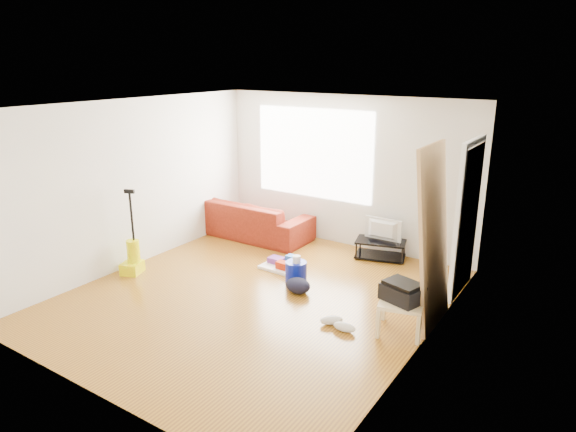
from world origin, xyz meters
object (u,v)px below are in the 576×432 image
Objects in this scene: sofa at (251,235)px; bucket at (296,282)px; cleaning_tray at (282,264)px; side_table at (401,306)px; vacuum at (133,258)px; tv_stand at (381,249)px; backpack at (298,292)px.

bucket is at bearing 144.49° from sofa.
side_table is at bearing -20.54° from cleaning_tray.
vacuum is (-1.74, -1.35, 0.17)m from cleaning_tray.
cleaning_tray is (-2.21, 0.83, -0.28)m from side_table.
vacuum is (-0.44, -2.29, 0.23)m from sofa.
bucket is at bearing -127.91° from tv_stand.
bucket is (1.76, -1.25, 0.00)m from sofa.
backpack is (-0.42, -1.80, -0.15)m from tv_stand.
tv_stand is at bearing 67.70° from bucket.
tv_stand is at bearing 20.66° from vacuum.
sofa is 7.30× the size of bucket.
sofa is at bearing 170.86° from tv_stand.
sofa is 2.58× the size of tv_stand.
sofa is at bearing 155.42° from backpack.
vacuum reaches higher than cleaning_tray.
bucket is 0.34m from backpack.
side_table reaches higher than bucket.
side_table is 1.63× the size of backpack.
sofa is at bearing 57.58° from vacuum.
vacuum reaches higher than side_table.
vacuum reaches higher than bucket.
cleaning_tray is (1.30, -0.94, 0.06)m from sofa.
sofa is at bearing 144.49° from bucket.
tv_stand is 1.54× the size of cleaning_tray.
backpack is at bearing -52.95° from bucket.
tv_stand is at bearing 90.23° from backpack.
side_table is at bearing -16.38° from bucket.
vacuum is (-2.19, -1.04, 0.23)m from bucket.
sofa is 3.95m from side_table.
tv_stand is at bearing 119.02° from side_table.
side_table is 1.86m from bucket.
side_table is at bearing -14.07° from vacuum.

